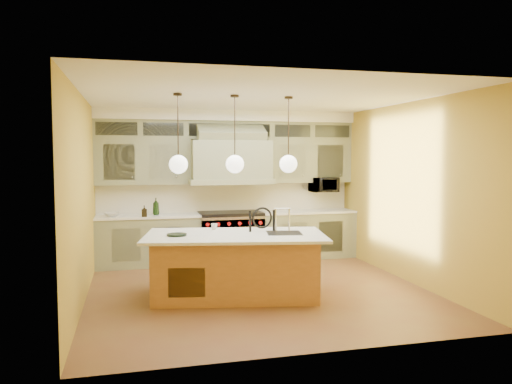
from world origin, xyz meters
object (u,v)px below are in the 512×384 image
object	(u,v)px
range	(231,236)
microwave	(324,185)
kitchen_island	(236,264)
counter_stool	(266,245)

from	to	relation	value
range	microwave	xyz separation A→B (m)	(1.95, 0.11, 0.96)
range	kitchen_island	world-z (taller)	kitchen_island
range	counter_stool	size ratio (longest dim) A/B	0.94
kitchen_island	microwave	distance (m)	3.56
counter_stool	kitchen_island	bearing A→B (deg)	169.30
range	kitchen_island	distance (m)	2.42
counter_stool	microwave	xyz separation A→B (m)	(1.89, 2.52, 0.71)
counter_stool	range	bearing A→B (deg)	83.64
counter_stool	microwave	bearing A→B (deg)	45.32
range	microwave	bearing A→B (deg)	3.12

